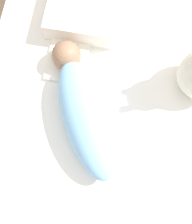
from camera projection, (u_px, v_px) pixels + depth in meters
ground_plane at (104, 116)px, 1.42m from camera, size 12.00×12.00×0.00m
bed_mattress at (104, 112)px, 1.35m from camera, size 1.26×1.03×0.16m
burp_cloth at (69, 56)px, 1.31m from camera, size 0.24×0.17×0.02m
swaddled_baby at (84, 111)px, 1.19m from camera, size 0.56×0.38×0.15m
pillow at (86, 2)px, 1.33m from camera, size 0.35×0.30×0.11m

